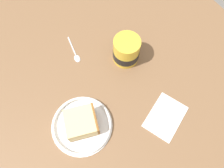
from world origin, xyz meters
TOP-DOWN VIEW (x-y plane):
  - ground_plane at (0.00, 0.00)cm, footprint 123.04×123.04cm
  - small_plate at (-6.39, -3.38)cm, footprint 18.18×18.18cm
  - cake_slice at (-6.14, -3.47)cm, footprint 10.95×10.56cm
  - tea_mug at (17.94, 8.78)cm, footprint 8.73×10.57cm
  - teaspoon at (4.25, 19.15)cm, footprint 3.16×11.08cm
  - folded_napkin at (16.04, -15.04)cm, footprint 15.51×13.55cm

SIDE VIEW (x-z plane):
  - ground_plane at x=0.00cm, z-range -3.51..0.00cm
  - folded_napkin at x=16.04cm, z-range 0.00..0.60cm
  - teaspoon at x=4.25cm, z-range -0.04..0.76cm
  - small_plate at x=-6.39cm, z-range -0.02..1.70cm
  - cake_slice at x=-6.14cm, z-range 0.91..6.43cm
  - tea_mug at x=17.94cm, z-range -0.31..9.23cm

